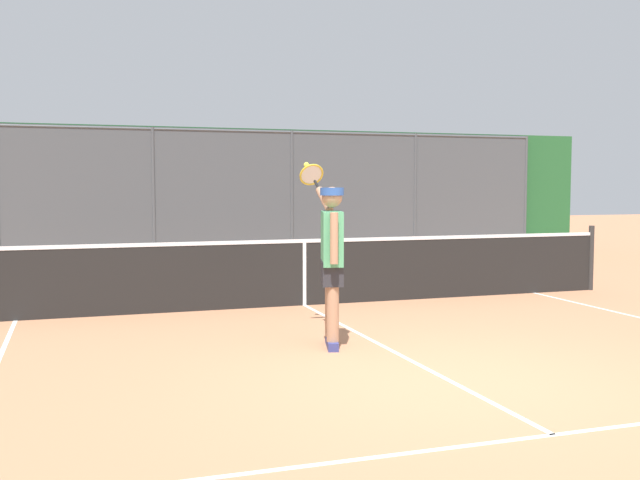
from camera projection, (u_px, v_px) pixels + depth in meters
name	position (u px, v px, depth m)	size (l,w,h in m)	color
ground_plane	(448.00, 380.00, 6.58)	(60.00, 60.00, 0.00)	#B27551
court_line_markings	(573.00, 445.00, 4.93)	(7.81, 10.70, 0.01)	white
fence_backdrop	(219.00, 196.00, 16.71)	(18.28, 1.37, 3.00)	#474C51
tennis_net	(304.00, 271.00, 10.64)	(10.04, 0.09, 1.07)	#2D2D2D
tennis_player	(331.00, 253.00, 7.87)	(0.37, 1.43, 2.01)	navy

